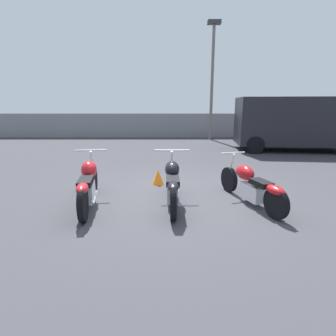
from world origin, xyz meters
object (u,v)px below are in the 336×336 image
(traffic_cone_far, at_px, (158,177))
(motorcycle_slot_0, at_px, (88,184))
(light_pole_left, at_px, (213,70))
(motorcycle_slot_1, at_px, (172,184))
(motorcycle_slot_2, at_px, (251,185))
(parked_van, at_px, (295,122))

(traffic_cone_far, bearing_deg, motorcycle_slot_0, -132.76)
(light_pole_left, distance_m, motorcycle_slot_1, 10.98)
(light_pole_left, relative_size, motorcycle_slot_2, 3.04)
(light_pole_left, xyz_separation_m, motorcycle_slot_0, (-3.97, -10.20, -3.34))
(traffic_cone_far, bearing_deg, motorcycle_slot_1, -76.73)
(parked_van, bearing_deg, traffic_cone_far, -42.82)
(motorcycle_slot_2, height_order, parked_van, parked_van)
(parked_van, bearing_deg, motorcycle_slot_2, -25.02)
(motorcycle_slot_0, distance_m, traffic_cone_far, 1.93)
(traffic_cone_far, bearing_deg, parked_van, 41.58)
(light_pole_left, bearing_deg, traffic_cone_far, -106.88)
(light_pole_left, bearing_deg, motorcycle_slot_1, -102.88)
(light_pole_left, xyz_separation_m, parked_van, (2.99, -3.77, -2.53))
(motorcycle_slot_1, height_order, traffic_cone_far, motorcycle_slot_1)
(motorcycle_slot_2, bearing_deg, light_pole_left, 67.90)
(motorcycle_slot_0, distance_m, parked_van, 9.51)
(light_pole_left, bearing_deg, motorcycle_slot_2, -94.37)
(motorcycle_slot_0, bearing_deg, motorcycle_slot_2, -7.85)
(motorcycle_slot_0, relative_size, traffic_cone_far, 5.85)
(light_pole_left, distance_m, motorcycle_slot_0, 11.44)
(motorcycle_slot_0, bearing_deg, light_pole_left, 59.71)
(parked_van, bearing_deg, motorcycle_slot_1, -34.01)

